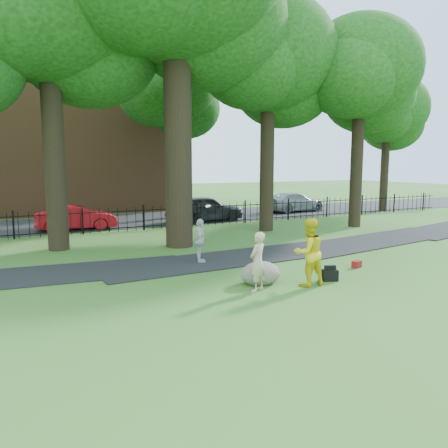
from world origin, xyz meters
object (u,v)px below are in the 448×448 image
man (309,252)px  red_sedan (76,218)px  woman (258,262)px  boulder (260,272)px

man → red_sedan: size_ratio=0.48×
woman → red_sedan: 13.66m
woman → boulder: (0.46, 0.58, -0.45)m
man → woman: bearing=-4.4°
woman → red_sedan: woman is taller
woman → man: (1.53, -0.19, 0.15)m
boulder → woman: bearing=-128.1°
man → red_sedan: 14.22m
woman → man: bearing=145.0°
man → boulder: bearing=-33.2°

